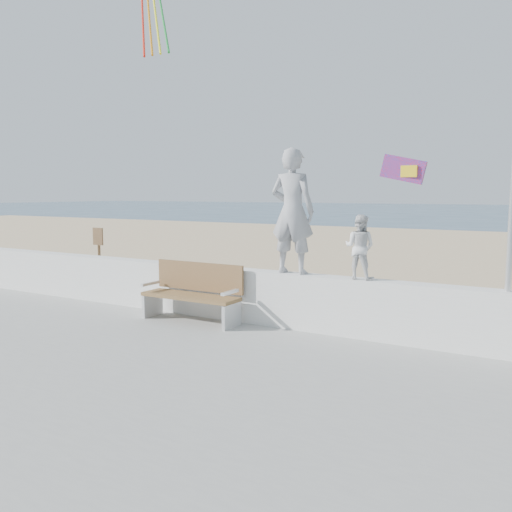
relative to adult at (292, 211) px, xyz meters
The scene contains 8 objects.
ground 2.99m from the adult, 110.90° to the right, with size 220.00×220.00×0.00m, color #324D65.
sand 7.33m from the adult, 96.23° to the left, with size 90.00×40.00×0.08m, color #CEB389.
seawall 1.65m from the adult, behind, with size 30.00×0.35×0.90m, color white.
adult is the anchor object (origin of this frame).
child 1.26m from the adult, ahead, with size 0.48×0.37×0.98m, color silver.
bench 2.23m from the adult, 164.78° to the right, with size 1.80×0.57×1.00m.
parafoil_kite 4.27m from the adult, 81.01° to the left, with size 1.02×0.38×0.68m.
sign 6.34m from the adult, 165.88° to the left, with size 0.32×0.07×1.46m.
Camera 1 is at (4.71, -5.84, 2.39)m, focal length 38.00 mm.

